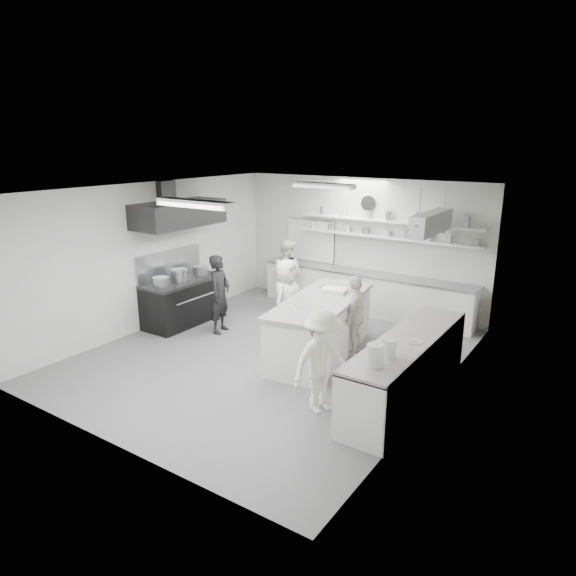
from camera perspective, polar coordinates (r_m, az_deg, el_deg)
The scene contains 27 objects.
floor at distance 9.57m, azimuth -1.81°, elevation -7.44°, with size 6.00×7.00×0.02m, color gray.
ceiling at distance 8.82m, azimuth -1.99°, elevation 10.88°, with size 6.00×7.00×0.02m, color white.
wall_back at distance 12.02m, azimuth 7.91°, elevation 4.83°, with size 6.00×0.04×3.00m, color beige.
wall_front at distance 6.69m, azimuth -19.72°, elevation -5.02°, with size 6.00×0.04×3.00m, color beige.
wall_left at distance 11.06m, azimuth -14.66°, elevation 3.48°, with size 0.04×7.00×3.00m, color beige.
wall_right at distance 7.78m, azimuth 16.37°, elevation -1.81°, with size 0.04×7.00×3.00m, color beige.
stove at distance 11.30m, azimuth -11.43°, elevation -1.56°, with size 0.80×1.80×0.90m, color black.
exhaust_hood at distance 10.89m, azimuth -11.98°, elevation 8.02°, with size 0.85×2.00×0.50m, color #272728.
back_counter at distance 11.88m, azimuth 8.38°, elevation -0.50°, with size 5.00×0.60×0.92m, color white.
shelf_lower at distance 11.58m, azimuth 10.79°, elevation 5.53°, with size 4.20×0.26×0.04m, color white.
shelf_upper at distance 11.52m, azimuth 10.88°, elevation 7.24°, with size 4.20×0.26×0.04m, color white.
pass_through_window at distance 12.62m, azimuth 2.54°, elevation 5.26°, with size 1.30×0.04×1.00m, color black.
wall_clock at distance 11.76m, azimuth 8.88°, elevation 9.23°, with size 0.32×0.32×0.05m, color white.
right_counter at distance 8.07m, azimuth 12.97°, elevation -8.75°, with size 0.74×3.30×0.94m, color white.
pot_rack at distance 10.14m, azimuth 15.55°, elevation 6.93°, with size 0.30×1.60×0.40m, color #9A9CA1.
light_fixture_front at distance 7.45m, azimuth -10.20°, elevation 9.17°, with size 1.30×0.25×0.10m, color white.
light_fixture_rear at distance 10.33m, azimuth 3.97°, elevation 11.21°, with size 1.30×0.25×0.10m, color white.
prep_island at distance 9.44m, azimuth 3.64°, elevation -4.43°, with size 1.02×2.74×1.01m, color white.
stove_pot at distance 11.08m, azimuth -11.88°, elevation 1.32°, with size 0.35×0.35×0.29m, color #9A9CA1.
cook_stove at distance 10.52m, azimuth -7.55°, elevation -0.68°, with size 0.59×0.38×1.61m, color black.
cook_back at distance 11.95m, azimuth -0.15°, elevation 1.52°, with size 0.79×0.61×1.62m, color white.
cook_island_left at distance 10.13m, azimuth -0.21°, elevation -1.26°, with size 0.77×0.50×1.58m, color white.
cook_island_right at distance 9.43m, azimuth 7.37°, elevation -3.01°, with size 0.87×0.36×1.49m, color white.
cook_right at distance 7.43m, azimuth 3.76°, elevation -8.12°, with size 0.98×0.57×1.52m, color white.
bowl_island_a at distance 10.02m, azimuth 4.34°, elevation 0.00°, with size 0.26×0.26×0.06m, color #9A9CA1.
bowl_island_b at distance 8.90m, azimuth 1.36°, elevation -2.02°, with size 0.20×0.20×0.06m, color white.
bowl_right at distance 7.73m, azimuth 13.76°, elevation -5.93°, with size 0.22×0.22×0.05m, color white.
Camera 1 is at (5.14, -7.13, 3.79)m, focal length 32.23 mm.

